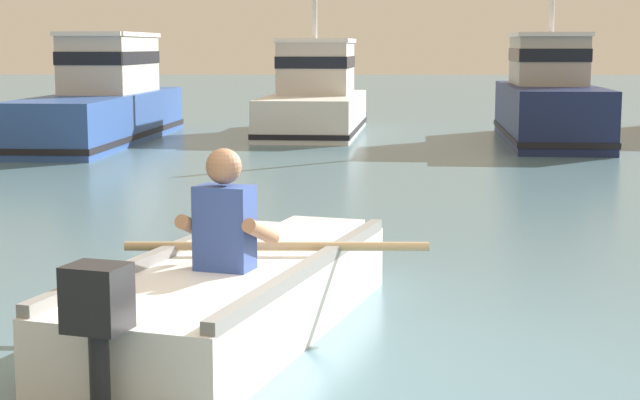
# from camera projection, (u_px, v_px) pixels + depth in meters

# --- Properties ---
(ground_plane) EXTENTS (120.00, 120.00, 0.00)m
(ground_plane) POSITION_uv_depth(u_px,v_px,m) (388.00, 388.00, 5.38)
(ground_plane) COLOR slate
(rowboat_with_person) EXTENTS (2.21, 3.67, 1.19)m
(rowboat_with_person) POSITION_uv_depth(u_px,v_px,m) (240.00, 291.00, 6.47)
(rowboat_with_person) COLOR white
(rowboat_with_person) RESTS_ON ground
(moored_boat_blue) EXTENTS (1.94, 6.81, 2.06)m
(moored_boat_blue) POSITION_uv_depth(u_px,v_px,m) (105.00, 101.00, 19.23)
(moored_boat_blue) COLOR #2D519E
(moored_boat_blue) RESTS_ON ground
(moored_boat_white) EXTENTS (2.24, 5.18, 4.62)m
(moored_boat_white) POSITION_uv_depth(u_px,v_px,m) (315.00, 98.00, 21.12)
(moored_boat_white) COLOR white
(moored_boat_white) RESTS_ON ground
(moored_boat_navy) EXTENTS (2.00, 5.38, 4.16)m
(moored_boat_navy) POSITION_uv_depth(u_px,v_px,m) (549.00, 100.00, 19.19)
(moored_boat_navy) COLOR #19234C
(moored_boat_navy) RESTS_ON ground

